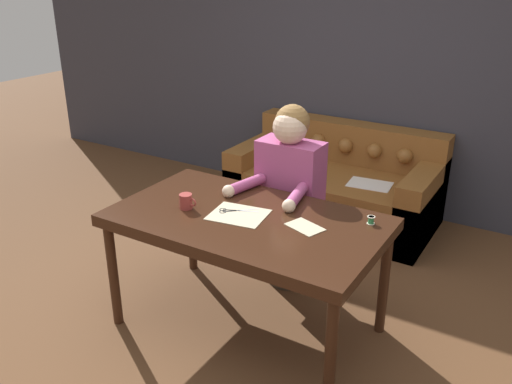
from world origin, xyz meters
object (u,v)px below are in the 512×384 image
person (289,195)px  mug (186,201)px  couch (336,186)px  dining_table (247,227)px  scissors (232,211)px  thread_spool (371,220)px

person → mug: (-0.33, -0.68, 0.14)m
couch → mug: (-0.18, -1.84, 0.51)m
person → mug: person is taller
dining_table → mug: size_ratio=13.77×
person → mug: size_ratio=11.30×
dining_table → couch: (-0.18, 1.75, -0.40)m
scissors → dining_table: bearing=-8.4°
person → thread_spool: 0.75m
scissors → thread_spool: 0.80m
person → scissors: (-0.07, -0.57, 0.09)m
dining_table → person: person is taller
scissors → mug: bearing=-157.2°
scissors → person: bearing=82.7°
dining_table → scissors: (-0.11, 0.02, 0.07)m
scissors → mug: mug is taller
couch → scissors: size_ratio=7.71×
person → thread_spool: person is taller
couch → mug: size_ratio=15.23×
person → thread_spool: bearing=-24.5°
scissors → thread_spool: size_ratio=4.96×
mug → couch: bearing=84.4°
mug → thread_spool: bearing=20.2°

